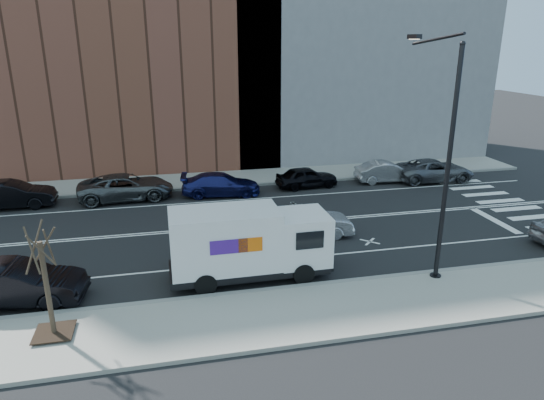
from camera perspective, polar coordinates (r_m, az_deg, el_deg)
name	(u,v)px	position (r m, az deg, el deg)	size (l,w,h in m)	color
ground	(234,227)	(24.83, -4.48, -3.17)	(120.00, 120.00, 0.00)	black
sidewalk_near	(271,317)	(17.02, -0.08, -13.59)	(44.00, 3.60, 0.15)	gray
sidewalk_far	(215,179)	(33.10, -6.69, 2.42)	(44.00, 3.60, 0.15)	gray
curb_near	(261,291)	(18.53, -1.31, -10.69)	(44.00, 0.25, 0.17)	gray
curb_far	(218,187)	(31.38, -6.34, 1.56)	(44.00, 0.25, 0.17)	gray
crosswalk	(508,205)	(31.18, 26.02, -0.50)	(3.00, 14.00, 0.01)	white
road_markings	(234,227)	(24.83, -4.48, -3.16)	(40.00, 8.60, 0.01)	white
bldg_brick	(85,11)	(38.86, -21.09, 20.03)	(26.00, 10.00, 22.00)	brown
streetlight	(442,152)	(19.34, 19.40, 5.36)	(0.44, 4.02, 9.34)	black
street_tree	(49,298)	(16.84, -24.79, -10.43)	(1.20, 1.20, 3.75)	black
fedex_van	(248,242)	(19.10, -2.79, -4.99)	(6.36, 2.30, 2.90)	black
far_parked_b	(11,195)	(31.02, -28.34, 0.54)	(1.63, 4.67, 1.54)	black
far_parked_c	(126,187)	(30.06, -16.80, 1.47)	(2.53, 5.48, 1.52)	#4A4E52
far_parked_d	(221,184)	(29.74, -6.04, 1.85)	(1.94, 4.76, 1.38)	navy
far_parked_e	(307,177)	(31.28, 4.10, 2.70)	(1.60, 3.97, 1.35)	black
far_parked_f	(387,172)	(33.30, 13.38, 3.24)	(1.47, 4.21, 1.39)	#9A9A9E
far_parked_g	(434,170)	(34.43, 18.51, 3.34)	(2.43, 5.26, 1.46)	#53555B
driving_sedan	(307,223)	(23.38, 4.18, -2.68)	(1.51, 4.33, 1.43)	silver
near_parked_rear_a	(16,284)	(19.80, -27.94, -8.74)	(1.66, 4.75, 1.57)	black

